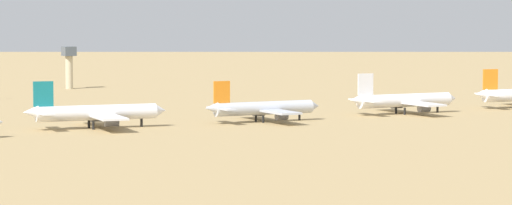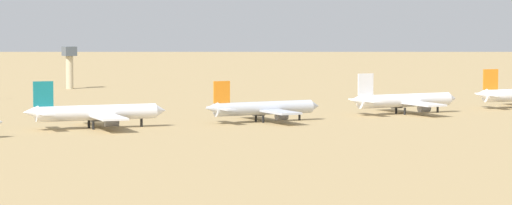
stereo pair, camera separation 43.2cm
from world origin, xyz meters
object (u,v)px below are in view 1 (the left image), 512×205
at_px(control_tower, 69,63).
at_px(parked_jet_orange_3, 263,108).
at_px(parked_jet_teal_2, 95,113).
at_px(parked_jet_white_4, 404,100).

bearing_deg(control_tower, parked_jet_orange_3, -92.47).
distance_m(parked_jet_teal_2, parked_jet_white_4, 107.42).
relative_size(parked_jet_orange_3, parked_jet_white_4, 0.94).
bearing_deg(parked_jet_orange_3, parked_jet_teal_2, 176.21).
height_order(parked_jet_orange_3, parked_jet_white_4, parked_jet_white_4).
bearing_deg(parked_jet_white_4, parked_jet_orange_3, -174.67).
bearing_deg(parked_jet_teal_2, parked_jet_orange_3, 1.61).
xyz_separation_m(parked_jet_teal_2, parked_jet_white_4, (107.31, -4.89, -0.11)).
bearing_deg(parked_jet_white_4, parked_jet_teal_2, -179.06).
relative_size(parked_jet_teal_2, control_tower, 2.31).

